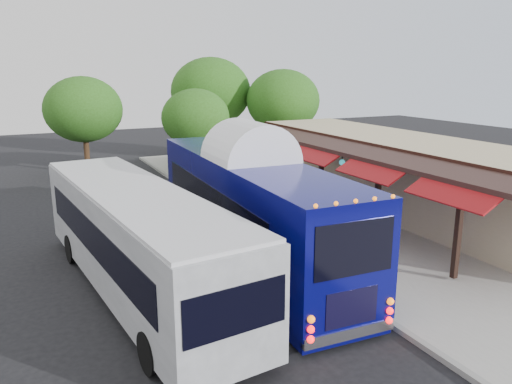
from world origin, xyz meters
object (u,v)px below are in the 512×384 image
city_bus (137,237)px  sign_board (315,219)px  ped_a (369,264)px  ped_d (228,172)px  coach_bus (250,205)px  ped_b (281,188)px  ped_c (233,176)px

city_bus → sign_board: bearing=8.6°
ped_a → ped_d: (1.66, 15.12, -0.02)m
coach_bus → ped_b: coach_bus is taller
ped_a → sign_board: 5.59m
ped_d → city_bus: bearing=68.1°
ped_b → ped_c: (-1.15, 3.51, 0.05)m
ped_a → ped_c: size_ratio=1.08×
ped_b → city_bus: bearing=48.3°
city_bus → ped_a: 7.26m
ped_d → ped_b: bearing=115.0°
ped_b → sign_board: 5.30m
ped_b → ped_d: size_ratio=0.89×
ped_c → sign_board: ped_c is taller
ped_b → sign_board: (-1.22, -5.16, -0.11)m
city_bus → ped_c: bearing=47.6°
city_bus → ped_a: bearing=-33.7°
city_bus → sign_board: (7.84, 2.04, -1.03)m
city_bus → ped_d: (8.05, 11.77, -0.82)m
ped_a → city_bus: bearing=117.6°
city_bus → ped_d: size_ratio=7.25×
city_bus → sign_board: city_bus is taller
ped_a → sign_board: bearing=40.2°
sign_board → ped_d: bearing=105.1°
ped_a → ped_d: size_ratio=1.02×
coach_bus → sign_board: bearing=23.0°
ped_b → sign_board: size_ratio=1.58×
ped_d → sign_board: 9.73m
coach_bus → ped_a: (2.18, -4.02, -1.17)m
coach_bus → ped_d: 11.81m
ped_b → ped_d: bearing=-67.7°
ped_c → coach_bus: bearing=73.4°
ped_a → ped_b: (2.67, 10.56, -0.11)m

